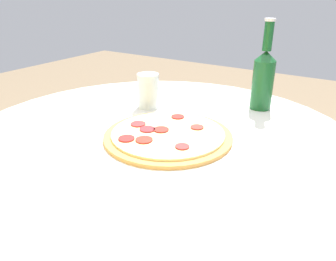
{
  "coord_description": "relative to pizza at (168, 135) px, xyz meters",
  "views": [
    {
      "loc": [
        -0.45,
        0.65,
        1.13
      ],
      "look_at": [
        -0.04,
        0.01,
        0.79
      ],
      "focal_mm": 35.0,
      "sensor_mm": 36.0,
      "label": 1
    }
  ],
  "objects": [
    {
      "name": "table",
      "position": [
        0.04,
        -0.01,
        -0.19
      ],
      "size": [
        1.04,
        1.04,
        0.77
      ],
      "color": "silver",
      "rests_on": "ground_plane"
    },
    {
      "name": "pizza",
      "position": [
        0.0,
        0.0,
        0.0
      ],
      "size": [
        0.33,
        0.33,
        0.02
      ],
      "color": "#C68E47",
      "rests_on": "table"
    },
    {
      "name": "beer_bottle",
      "position": [
        -0.13,
        -0.35,
        0.09
      ],
      "size": [
        0.07,
        0.07,
        0.27
      ],
      "color": "#144C23",
      "rests_on": "table"
    },
    {
      "name": "drinking_glass",
      "position": [
        0.18,
        -0.16,
        0.05
      ],
      "size": [
        0.07,
        0.07,
        0.11
      ],
      "color": "silver",
      "rests_on": "table"
    }
  ]
}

